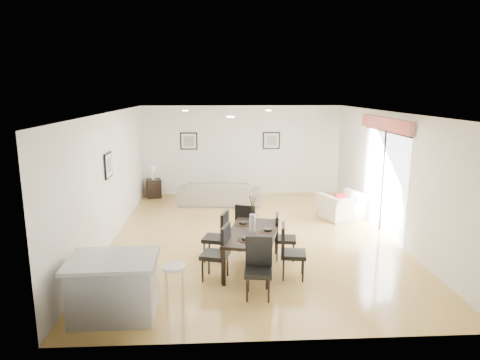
{
  "coord_description": "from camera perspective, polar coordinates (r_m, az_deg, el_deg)",
  "views": [
    {
      "loc": [
        -0.76,
        -8.9,
        3.15
      ],
      "look_at": [
        -0.25,
        0.4,
        1.19
      ],
      "focal_mm": 32.0,
      "sensor_mm": 36.0,
      "label": 1
    }
  ],
  "objects": [
    {
      "name": "ground",
      "position": [
        9.47,
        1.66,
        -7.53
      ],
      "size": [
        8.0,
        8.0,
        0.0
      ],
      "primitive_type": "plane",
      "color": "tan",
      "rests_on": "ground"
    },
    {
      "name": "wall_back",
      "position": [
        13.05,
        0.24,
        3.96
      ],
      "size": [
        6.0,
        0.04,
        2.7
      ],
      "primitive_type": "cube",
      "color": "white",
      "rests_on": "ground"
    },
    {
      "name": "wall_front",
      "position": [
        5.28,
        5.37,
        -8.09
      ],
      "size": [
        6.0,
        0.04,
        2.7
      ],
      "primitive_type": "cube",
      "color": "white",
      "rests_on": "ground"
    },
    {
      "name": "wall_left",
      "position": [
        9.36,
        -16.93,
        0.28
      ],
      "size": [
        0.04,
        8.0,
        2.7
      ],
      "primitive_type": "cube",
      "color": "white",
      "rests_on": "ground"
    },
    {
      "name": "wall_right",
      "position": [
        9.83,
        19.41,
        0.66
      ],
      "size": [
        0.04,
        8.0,
        2.7
      ],
      "primitive_type": "cube",
      "color": "white",
      "rests_on": "ground"
    },
    {
      "name": "ceiling",
      "position": [
        8.95,
        1.76,
        9.01
      ],
      "size": [
        6.0,
        8.0,
        0.02
      ],
      "primitive_type": "cube",
      "color": "white",
      "rests_on": "wall_back"
    },
    {
      "name": "sofa",
      "position": [
        12.01,
        -2.76,
        -1.7
      ],
      "size": [
        2.34,
        1.11,
        0.66
      ],
      "primitive_type": "imported",
      "rotation": [
        0.0,
        0.0,
        3.04
      ],
      "color": "gray",
      "rests_on": "ground"
    },
    {
      "name": "armchair",
      "position": [
        10.93,
        13.49,
        -3.42
      ],
      "size": [
        1.26,
        1.19,
        0.65
      ],
      "primitive_type": "imported",
      "rotation": [
        0.0,
        0.0,
        3.53
      ],
      "color": "silver",
      "rests_on": "ground"
    },
    {
      "name": "courtyard_plant_b",
      "position": [
        12.03,
        28.38,
        -3.17
      ],
      "size": [
        0.45,
        0.45,
        0.64
      ],
      "primitive_type": "imported",
      "rotation": [
        0.0,
        0.0,
        -0.32
      ],
      "color": "#325625",
      "rests_on": "ground"
    },
    {
      "name": "dining_table",
      "position": [
        7.65,
        1.67,
        -7.39
      ],
      "size": [
        1.18,
        1.81,
        0.69
      ],
      "rotation": [
        0.0,
        0.0,
        -0.23
      ],
      "color": "black",
      "rests_on": "ground"
    },
    {
      "name": "dining_chair_wnear",
      "position": [
        7.24,
        -2.71,
        -9.23
      ],
      "size": [
        0.54,
        0.54,
        0.97
      ],
      "rotation": [
        0.0,
        0.0,
        -1.87
      ],
      "color": "black",
      "rests_on": "ground"
    },
    {
      "name": "dining_chair_wfar",
      "position": [
        8.03,
        -2.77,
        -7.16
      ],
      "size": [
        0.52,
        0.52,
        0.95
      ],
      "rotation": [
        0.0,
        0.0,
        -1.84
      ],
      "color": "black",
      "rests_on": "ground"
    },
    {
      "name": "dining_chair_enear",
      "position": [
        7.38,
        6.52,
        -9.04
      ],
      "size": [
        0.48,
        0.48,
        0.93
      ],
      "rotation": [
        0.0,
        0.0,
        1.41
      ],
      "color": "black",
      "rests_on": "ground"
    },
    {
      "name": "dining_chair_efar",
      "position": [
        8.17,
        5.59,
        -7.22
      ],
      "size": [
        0.44,
        0.44,
        0.86
      ],
      "rotation": [
        0.0,
        0.0,
        1.41
      ],
      "color": "black",
      "rests_on": "ground"
    },
    {
      "name": "dining_chair_head",
      "position": [
        6.74,
        2.49,
        -11.09
      ],
      "size": [
        0.47,
        0.47,
        0.93
      ],
      "rotation": [
        0.0,
        0.0,
        -0.13
      ],
      "color": "black",
      "rests_on": "ground"
    },
    {
      "name": "dining_chair_foot",
      "position": [
        8.66,
        0.9,
        -5.82
      ],
      "size": [
        0.54,
        0.54,
        0.92
      ],
      "rotation": [
        0.0,
        0.0,
        2.76
      ],
      "color": "black",
      "rests_on": "ground"
    },
    {
      "name": "vase",
      "position": [
        7.54,
        1.69,
        -4.77
      ],
      "size": [
        0.72,
        1.18,
        0.67
      ],
      "color": "white",
      "rests_on": "dining_table"
    },
    {
      "name": "coffee_table",
      "position": [
        12.65,
        -3.12,
        -1.61
      ],
      "size": [
        1.01,
        0.61,
        0.4
      ],
      "primitive_type": "cube",
      "rotation": [
        0.0,
        0.0,
        -0.01
      ],
      "color": "black",
      "rests_on": "ground"
    },
    {
      "name": "side_table",
      "position": [
        13.02,
        -11.42,
        -1.09
      ],
      "size": [
        0.5,
        0.5,
        0.55
      ],
      "primitive_type": "cube",
      "rotation": [
        0.0,
        0.0,
        0.23
      ],
      "color": "black",
      "rests_on": "ground"
    },
    {
      "name": "table_lamp",
      "position": [
        12.92,
        -11.52,
        1.21
      ],
      "size": [
        0.21,
        0.21,
        0.4
      ],
      "color": "white",
      "rests_on": "side_table"
    },
    {
      "name": "cushion",
      "position": [
        10.77,
        13.21,
        -2.59
      ],
      "size": [
        0.3,
        0.18,
        0.29
      ],
      "primitive_type": "cube",
      "rotation": [
        0.0,
        0.0,
        3.47
      ],
      "color": "maroon",
      "rests_on": "armchair"
    },
    {
      "name": "kitchen_island",
      "position": [
        6.46,
        -16.46,
        -13.47
      ],
      "size": [
        1.25,
        0.98,
        0.86
      ],
      "rotation": [
        0.0,
        0.0,
        0.03
      ],
      "color": "silver",
      "rests_on": "ground"
    },
    {
      "name": "bar_stool",
      "position": [
        6.24,
        -8.77,
        -12.07
      ],
      "size": [
        0.33,
        0.33,
        0.73
      ],
      "color": "white",
      "rests_on": "ground"
    },
    {
      "name": "framed_print_back_left",
      "position": [
        12.99,
        -6.84,
        5.18
      ],
      "size": [
        0.52,
        0.04,
        0.52
      ],
      "color": "black",
      "rests_on": "wall_back"
    },
    {
      "name": "framed_print_back_right",
      "position": [
        13.07,
        4.21,
        5.27
      ],
      "size": [
        0.52,
        0.04,
        0.52
      ],
      "color": "black",
      "rests_on": "wall_back"
    },
    {
      "name": "framed_print_left_wall",
      "position": [
        9.11,
        -17.15,
        1.88
      ],
      "size": [
        0.04,
        0.52,
        0.52
      ],
      "rotation": [
        0.0,
        0.0,
        1.57
      ],
      "color": "black",
      "rests_on": "wall_left"
    },
    {
      "name": "sliding_door",
      "position": [
        10.03,
        18.66,
        2.76
      ],
      "size": [
        0.12,
        2.7,
        2.57
      ],
      "color": "white",
      "rests_on": "wall_right"
    }
  ]
}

